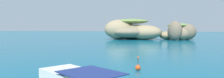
{
  "coord_description": "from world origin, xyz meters",
  "views": [
    {
      "loc": [
        5.05,
        -4.96,
        4.43
      ],
      "look_at": [
        0.34,
        19.76,
        2.95
      ],
      "focal_mm": 33.13,
      "sensor_mm": 36.0,
      "label": 1
    }
  ],
  "objects": [
    {
      "name": "islet_large",
      "position": [
        -2.47,
        71.44,
        3.01
      ],
      "size": [
        23.71,
        25.05,
        7.41
      ],
      "color": "#756651",
      "rests_on": "ground"
    },
    {
      "name": "islet_small",
      "position": [
        14.13,
        68.65,
        2.8
      ],
      "size": [
        14.45,
        12.79,
        6.43
      ],
      "color": "#9E8966",
      "rests_on": "ground"
    },
    {
      "name": "channel_buoy",
      "position": [
        3.75,
        16.04,
        0.34
      ],
      "size": [
        0.56,
        0.56,
        1.48
      ],
      "color": "#E54C19",
      "rests_on": "ground"
    }
  ]
}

